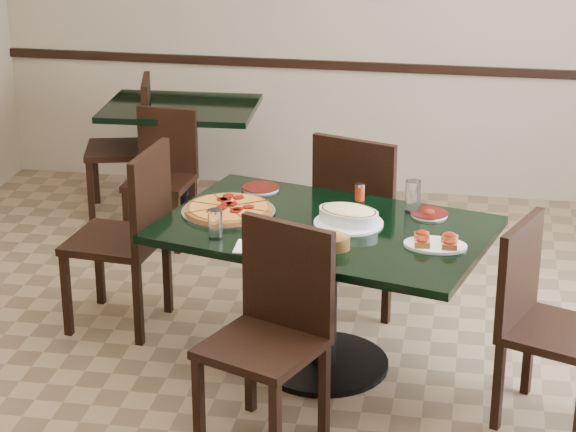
% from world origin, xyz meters
% --- Properties ---
extents(floor, '(5.50, 5.50, 0.00)m').
position_xyz_m(floor, '(0.00, 0.00, 0.00)').
color(floor, '#83694C').
rests_on(floor, ground).
extents(room_shell, '(5.50, 5.50, 5.50)m').
position_xyz_m(room_shell, '(1.02, 1.73, 1.17)').
color(room_shell, white).
rests_on(room_shell, floor).
extents(main_table, '(1.72, 1.33, 0.75)m').
position_xyz_m(main_table, '(0.18, 0.11, 0.57)').
color(main_table, black).
rests_on(main_table, floor).
extents(back_table, '(1.02, 0.76, 0.75)m').
position_xyz_m(back_table, '(-1.06, 2.08, 0.52)').
color(back_table, black).
rests_on(back_table, floor).
extents(chair_far, '(0.59, 0.59, 1.00)m').
position_xyz_m(chair_far, '(0.28, 0.81, 0.57)').
color(chair_far, black).
rests_on(chair_far, floor).
extents(chair_near, '(0.59, 0.59, 0.97)m').
position_xyz_m(chair_near, '(0.05, -0.54, 0.55)').
color(chair_near, black).
rests_on(chair_near, floor).
extents(chair_right, '(0.57, 0.57, 0.93)m').
position_xyz_m(chair_right, '(1.19, -0.20, 0.52)').
color(chair_right, black).
rests_on(chair_right, floor).
extents(chair_left, '(0.51, 0.51, 0.99)m').
position_xyz_m(chair_left, '(-0.87, 0.38, 0.56)').
color(chair_left, black).
rests_on(chair_left, floor).
extents(back_chair_near, '(0.41, 0.41, 0.83)m').
position_xyz_m(back_chair_near, '(-1.06, 1.63, 0.46)').
color(back_chair_near, black).
rests_on(back_chair_near, floor).
extents(back_chair_left, '(0.52, 0.52, 0.92)m').
position_xyz_m(back_chair_left, '(-1.39, 2.04, 0.52)').
color(back_chair_left, black).
rests_on(back_chair_left, floor).
extents(pepperoni_pizza, '(0.46, 0.46, 0.04)m').
position_xyz_m(pepperoni_pizza, '(-0.31, 0.20, 0.77)').
color(pepperoni_pizza, silver).
rests_on(pepperoni_pizza, main_table).
extents(lasagna_casserole, '(0.35, 0.33, 0.09)m').
position_xyz_m(lasagna_casserole, '(0.29, 0.15, 0.80)').
color(lasagna_casserole, white).
rests_on(lasagna_casserole, main_table).
extents(bread_basket, '(0.20, 0.15, 0.09)m').
position_xyz_m(bread_basket, '(0.24, -0.17, 0.79)').
color(bread_basket, brown).
rests_on(bread_basket, main_table).
extents(bruschetta_platter, '(0.30, 0.22, 0.05)m').
position_xyz_m(bruschetta_platter, '(0.71, -0.06, 0.77)').
color(bruschetta_platter, white).
rests_on(bruschetta_platter, main_table).
extents(side_plate_near, '(0.20, 0.20, 0.02)m').
position_xyz_m(side_plate_near, '(-0.04, -0.26, 0.76)').
color(side_plate_near, white).
rests_on(side_plate_near, main_table).
extents(side_plate_far_r, '(0.18, 0.18, 0.03)m').
position_xyz_m(side_plate_far_r, '(0.66, 0.33, 0.76)').
color(side_plate_far_r, white).
rests_on(side_plate_far_r, main_table).
extents(side_plate_far_l, '(0.19, 0.19, 0.02)m').
position_xyz_m(side_plate_far_l, '(-0.22, 0.56, 0.76)').
color(side_plate_far_l, white).
rests_on(side_plate_far_l, main_table).
extents(napkin_setting, '(0.17, 0.17, 0.01)m').
position_xyz_m(napkin_setting, '(-0.10, -0.21, 0.75)').
color(napkin_setting, white).
rests_on(napkin_setting, main_table).
extents(water_glass_a, '(0.08, 0.08, 0.16)m').
position_xyz_m(water_glass_a, '(0.58, 0.36, 0.83)').
color(water_glass_a, white).
rests_on(water_glass_a, main_table).
extents(water_glass_b, '(0.07, 0.07, 0.14)m').
position_xyz_m(water_glass_b, '(-0.29, -0.14, 0.82)').
color(water_glass_b, white).
rests_on(water_glass_b, main_table).
extents(pepper_shaker, '(0.05, 0.05, 0.09)m').
position_xyz_m(pepper_shaker, '(0.30, 0.49, 0.80)').
color(pepper_shaker, red).
rests_on(pepper_shaker, main_table).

